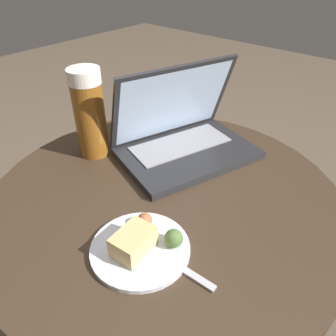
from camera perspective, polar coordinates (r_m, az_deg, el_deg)
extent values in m
plane|color=brown|center=(1.10, -0.38, -25.39)|extent=(6.00, 6.00, 0.00)
cylinder|color=#9E9EA3|center=(1.09, -0.38, -25.19)|extent=(0.39, 0.39, 0.01)
cylinder|color=#9E9EA3|center=(0.88, -0.45, -17.30)|extent=(0.06, 0.06, 0.48)
cylinder|color=#38281C|center=(0.70, -0.54, -4.93)|extent=(0.75, 0.75, 0.02)
cube|color=#232326|center=(0.81, 3.40, 2.57)|extent=(0.37, 0.30, 0.02)
cube|color=gray|center=(0.83, 2.20, 4.21)|extent=(0.27, 0.17, 0.00)
cube|color=#232326|center=(0.81, 0.85, 11.37)|extent=(0.32, 0.17, 0.20)
cube|color=silver|center=(0.81, 0.95, 11.24)|extent=(0.30, 0.15, 0.18)
cylinder|color=brown|center=(0.80, -13.34, 8.12)|extent=(0.07, 0.07, 0.18)
cylinder|color=white|center=(0.76, -14.45, 15.27)|extent=(0.07, 0.07, 0.03)
cylinder|color=silver|center=(0.58, -4.84, -13.82)|extent=(0.17, 0.17, 0.01)
cube|color=#DBB775|center=(0.56, -6.02, -12.68)|extent=(0.08, 0.06, 0.04)
sphere|color=#9E5B38|center=(0.61, -4.07, -9.05)|extent=(0.03, 0.03, 0.03)
sphere|color=#4C6B33|center=(0.57, 0.98, -12.15)|extent=(0.03, 0.03, 0.03)
cube|color=#B2B2B7|center=(0.56, 2.62, -17.21)|extent=(0.02, 0.12, 0.00)
cube|color=#B2B2B7|center=(0.59, -4.35, -13.07)|extent=(0.03, 0.05, 0.00)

